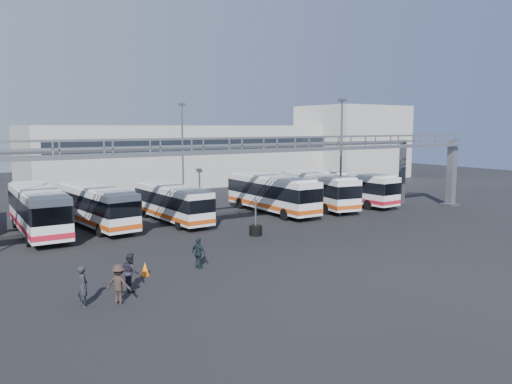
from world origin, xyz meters
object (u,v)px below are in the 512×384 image
pedestrian_b (131,272)px  tire_stack (256,229)px  bus_2 (38,209)px  bus_4 (172,202)px  cone_right (145,269)px  pedestrian_a (83,286)px  pedestrian_d (199,253)px  pedestrian_c (119,284)px  bus_6 (272,192)px  bus_7 (318,189)px  bus_3 (96,205)px  light_pole_mid (341,151)px  bus_8 (350,187)px  light_pole_back (183,147)px

pedestrian_b → tire_stack: tire_stack is taller
bus_2 → bus_4: 10.18m
cone_right → pedestrian_b: bearing=-127.3°
pedestrian_a → pedestrian_d: 7.41m
bus_2 → pedestrian_c: bearing=-87.8°
bus_6 → bus_7: size_ratio=1.00×
bus_3 → bus_4: bus_3 is taller
bus_6 → cone_right: size_ratio=15.59×
bus_2 → bus_3: bus_2 is taller
light_pole_mid → pedestrian_a: (-24.93, -10.32, -4.80)m
pedestrian_c → bus_7: bearing=-101.0°
bus_4 → bus_7: 14.87m
bus_8 → bus_7: bearing=175.9°
bus_3 → pedestrian_c: (-4.08, -17.54, -0.91)m
bus_2 → bus_4: size_ratio=1.14×
pedestrian_c → pedestrian_d: 6.29m
bus_3 → pedestrian_b: (-3.01, -16.07, -0.90)m
light_pole_back → bus_3: bearing=-144.2°
bus_3 → cone_right: (-1.55, -14.16, -1.45)m
bus_7 → tire_stack: 13.91m
bus_2 → pedestrian_a: bus_2 is taller
bus_7 → pedestrian_c: (-24.79, -15.26, -0.96)m
bus_8 → pedestrian_d: (-23.44, -12.11, -0.94)m
bus_6 → bus_7: 5.41m
light_pole_mid → bus_8: light_pole_mid is taller
light_pole_back → bus_3: light_pole_back is taller
bus_6 → bus_8: bearing=-1.0°
bus_7 → pedestrian_d: bus_7 is taller
bus_2 → pedestrian_d: size_ratio=6.68×
light_pole_mid → light_pole_back: size_ratio=1.00×
light_pole_back → bus_2: size_ratio=0.88×
tire_stack → bus_3: bearing=133.4°
bus_3 → bus_4: 6.00m
light_pole_back → bus_8: bearing=-38.3°
bus_8 → pedestrian_c: size_ratio=6.05×
bus_7 → pedestrian_b: size_ratio=6.23×
bus_4 → light_pole_back: bearing=57.8°
bus_3 → bus_7: (20.71, -2.27, 0.05)m
bus_4 → bus_8: bearing=-5.4°
pedestrian_b → cone_right: pedestrian_b is taller
bus_7 → pedestrian_d: (-19.28, -12.25, -0.99)m
bus_7 → pedestrian_a: size_ratio=6.11×
light_pole_mid → pedestrian_b: size_ratio=5.61×
cone_right → bus_4: bearing=60.1°
bus_4 → pedestrian_c: bearing=-123.2°
pedestrian_c → pedestrian_b: bearing=-78.7°
bus_3 → pedestrian_a: size_ratio=5.91×
bus_2 → bus_6: 19.64m
light_pole_back → bus_2: light_pole_back is taller
light_pole_mid → pedestrian_a: light_pole_mid is taller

